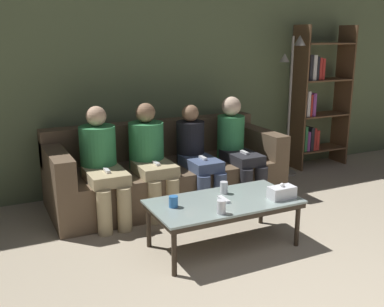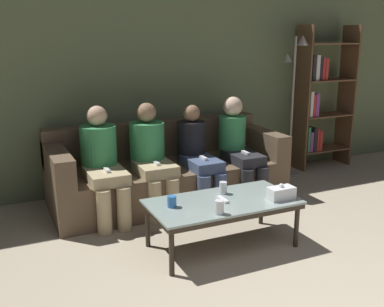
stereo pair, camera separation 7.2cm
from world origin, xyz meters
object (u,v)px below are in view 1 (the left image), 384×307
at_px(couch, 165,173).
at_px(cup_near_right, 221,207).
at_px(cup_far_center, 224,188).
at_px(seated_person_left_end, 102,161).
at_px(standing_lamp, 291,91).
at_px(coffee_table, 224,205).
at_px(tissue_box, 282,192).
at_px(seated_person_mid_left, 150,155).
at_px(cup_near_left, 173,202).
at_px(bookshelf, 315,100).
at_px(game_remote, 224,199).
at_px(seated_person_mid_right, 197,154).
at_px(seated_person_right_end, 237,146).

distance_m(couch, cup_near_right, 1.49).
xyz_separation_m(cup_far_center, seated_person_left_end, (-0.81, 0.87, 0.11)).
bearing_deg(standing_lamp, cup_near_right, -138.97).
bearing_deg(standing_lamp, coffee_table, -140.84).
distance_m(tissue_box, seated_person_mid_left, 1.38).
bearing_deg(cup_near_left, couch, 70.38).
relative_size(couch, seated_person_mid_left, 2.26).
height_order(tissue_box, seated_person_mid_left, seated_person_mid_left).
bearing_deg(cup_near_left, coffee_table, -6.37).
bearing_deg(cup_near_right, bookshelf, 36.63).
height_order(couch, cup_near_left, couch).
xyz_separation_m(game_remote, bookshelf, (2.25, 1.56, 0.47)).
bearing_deg(cup_near_left, bookshelf, 29.46).
height_order(tissue_box, seated_person_left_end, seated_person_left_end).
xyz_separation_m(couch, standing_lamp, (1.74, 0.18, 0.75)).
bearing_deg(seated_person_left_end, cup_far_center, -46.87).
bearing_deg(tissue_box, game_remote, 160.47).
height_order(seated_person_mid_right, seated_person_right_end, seated_person_right_end).
distance_m(couch, seated_person_mid_right, 0.43).
xyz_separation_m(bookshelf, seated_person_right_end, (-1.52, -0.56, -0.32)).
bearing_deg(bookshelf, couch, -171.86).
height_order(tissue_box, bookshelf, bookshelf).
relative_size(coffee_table, tissue_box, 5.50).
distance_m(coffee_table, game_remote, 0.05).
height_order(cup_near_left, game_remote, cup_near_left).
distance_m(cup_far_center, seated_person_left_end, 1.19).
relative_size(tissue_box, seated_person_mid_left, 0.21).
bearing_deg(tissue_box, cup_near_left, 166.64).
bearing_deg(game_remote, seated_person_mid_right, 76.07).
bearing_deg(cup_near_right, cup_near_left, 134.03).
xyz_separation_m(tissue_box, seated_person_mid_right, (-0.21, 1.15, 0.08)).
bearing_deg(cup_near_left, seated_person_right_end, 39.50).
relative_size(coffee_table, bookshelf, 0.66).
bearing_deg(cup_near_left, tissue_box, -13.36).
distance_m(cup_near_right, standing_lamp, 2.58).
xyz_separation_m(cup_near_right, seated_person_right_end, (0.88, 1.23, 0.11)).
height_order(couch, cup_far_center, couch).
xyz_separation_m(tissue_box, seated_person_mid_left, (-0.70, 1.19, 0.12)).
relative_size(bookshelf, standing_lamp, 1.07).
height_order(cup_near_left, seated_person_left_end, seated_person_left_end).
height_order(couch, tissue_box, couch).
xyz_separation_m(cup_near_left, seated_person_mid_right, (0.67, 0.94, 0.08)).
xyz_separation_m(coffee_table, tissue_box, (0.46, -0.16, 0.09)).
relative_size(bookshelf, seated_person_right_end, 1.71).
xyz_separation_m(bookshelf, seated_person_mid_left, (-2.50, -0.53, -0.32)).
bearing_deg(couch, standing_lamp, 5.93).
bearing_deg(couch, game_remote, -90.05).
distance_m(cup_near_left, cup_far_center, 0.52).
xyz_separation_m(couch, coffee_table, (-0.00, -1.24, 0.07)).
relative_size(cup_near_right, cup_far_center, 1.03).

